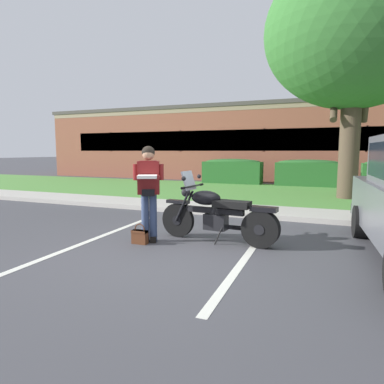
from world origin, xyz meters
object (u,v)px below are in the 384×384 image
object	(u,v)px
rider_person	(149,186)
shade_tree	(355,32)
handbag	(140,236)
brick_building	(278,144)
hedge_left	(232,171)
hedge_center_left	(308,173)
motorcycle	(221,215)

from	to	relation	value
rider_person	shade_tree	bearing A→B (deg)	64.41
handbag	shade_tree	world-z (taller)	shade_tree
handbag	brick_building	xyz separation A→B (m)	(-0.24, 17.25, 1.94)
hedge_left	hedge_center_left	size ratio (longest dim) A/B	1.02
shade_tree	hedge_left	xyz separation A→B (m)	(-5.01, 3.80, -4.68)
motorcycle	hedge_left	size ratio (longest dim) A/B	0.79
motorcycle	shade_tree	xyz separation A→B (m)	(2.24, 6.71, 4.84)
motorcycle	hedge_center_left	xyz separation A→B (m)	(0.72, 10.51, 0.16)
shade_tree	hedge_center_left	size ratio (longest dim) A/B	2.79
hedge_center_left	brick_building	bearing A→B (deg)	110.24
brick_building	motorcycle	bearing A→B (deg)	-84.77
motorcycle	rider_person	distance (m)	1.38
motorcycle	shade_tree	world-z (taller)	shade_tree
handbag	hedge_left	xyz separation A→B (m)	(-1.49, 11.16, 0.51)
hedge_center_left	rider_person	bearing A→B (deg)	-99.93
brick_building	rider_person	bearing A→B (deg)	-88.91
handbag	hedge_center_left	distance (m)	11.35
brick_building	shade_tree	bearing A→B (deg)	-69.20
hedge_center_left	brick_building	distance (m)	6.65
rider_person	handbag	size ratio (longest dim) A/B	4.74
shade_tree	handbag	bearing A→B (deg)	-115.58
handbag	hedge_center_left	bearing A→B (deg)	79.80
rider_person	brick_building	distance (m)	17.10
hedge_center_left	brick_building	size ratio (longest dim) A/B	0.10
shade_tree	brick_building	distance (m)	11.07
motorcycle	brick_building	world-z (taller)	brick_building
hedge_center_left	handbag	bearing A→B (deg)	-100.20
handbag	hedge_center_left	size ratio (longest dim) A/B	0.13
hedge_left	brick_building	world-z (taller)	brick_building
handbag	shade_tree	size ratio (longest dim) A/B	0.05
hedge_left	hedge_center_left	bearing A→B (deg)	0.00
motorcycle	hedge_center_left	distance (m)	10.54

